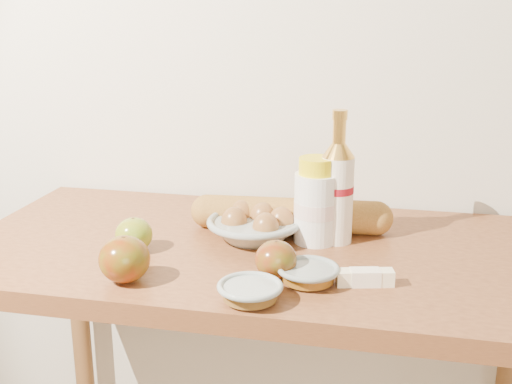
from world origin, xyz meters
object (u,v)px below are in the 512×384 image
(egg_bowl, at_px, (255,226))
(baguette, at_px, (290,214))
(table, at_px, (259,301))
(cream_bottle, at_px, (316,203))
(bourbon_bottle, at_px, (337,190))

(egg_bowl, distance_m, baguette, 0.09)
(table, distance_m, cream_bottle, 0.24)
(bourbon_bottle, bearing_deg, egg_bowl, -172.51)
(table, bearing_deg, baguette, 64.38)
(table, xyz_separation_m, baguette, (0.05, 0.10, 0.16))
(bourbon_bottle, distance_m, cream_bottle, 0.05)
(cream_bottle, bearing_deg, table, -177.19)
(table, distance_m, bourbon_bottle, 0.28)
(table, height_order, egg_bowl, egg_bowl)
(table, distance_m, egg_bowl, 0.16)
(baguette, bearing_deg, cream_bottle, -46.14)
(bourbon_bottle, distance_m, egg_bowl, 0.18)
(baguette, bearing_deg, egg_bowl, -138.96)
(cream_bottle, bearing_deg, egg_bowl, 165.28)
(cream_bottle, bearing_deg, baguette, 118.89)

